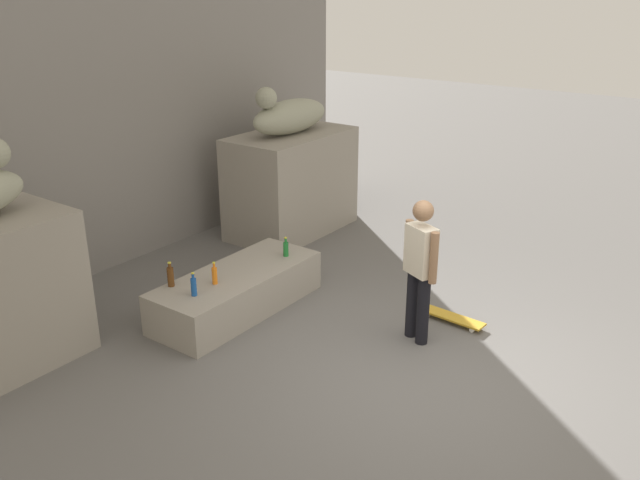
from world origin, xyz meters
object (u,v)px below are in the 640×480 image
at_px(bottle_orange, 215,275).
at_px(skateboard, 452,317).
at_px(skater, 420,265).
at_px(statue_reclining_right, 289,115).
at_px(bottle_brown, 171,276).
at_px(bottle_blue, 194,286).
at_px(bottle_green, 286,249).

bearing_deg(bottle_orange, skateboard, -53.97).
bearing_deg(skater, statue_reclining_right, -5.22).
bearing_deg(skateboard, statue_reclining_right, -16.79).
height_order(skateboard, bottle_brown, bottle_brown).
distance_m(statue_reclining_right, bottle_brown, 3.67).
relative_size(skateboard, bottle_blue, 2.87).
relative_size(skater, bottle_green, 6.40).
bearing_deg(bottle_blue, bottle_brown, 87.35).
relative_size(statue_reclining_right, bottle_green, 6.16).
bearing_deg(statue_reclining_right, bottle_blue, 21.78).
xyz_separation_m(statue_reclining_right, bottle_orange, (-2.98, -1.24, -1.28)).
bearing_deg(bottle_orange, bottle_brown, 133.09).
xyz_separation_m(statue_reclining_right, skater, (-1.93, -3.37, -0.98)).
xyz_separation_m(skater, bottle_brown, (-1.40, 2.50, -0.29)).
bearing_deg(statue_reclining_right, bottle_orange, 23.55).
distance_m(skater, bottle_blue, 2.55).
bearing_deg(bottle_brown, bottle_green, -18.95).
bearing_deg(statue_reclining_right, skateboard, 70.55).
xyz_separation_m(bottle_orange, bottle_blue, (-0.37, -0.03, 0.00)).
relative_size(bottle_green, bottle_brown, 0.86).
relative_size(skateboard, bottle_green, 3.11).
bearing_deg(bottle_blue, bottle_green, -4.27).
bearing_deg(skater, skateboard, -80.50).
distance_m(bottle_brown, bottle_blue, 0.40).
bearing_deg(bottle_green, statue_reclining_right, 37.10).
distance_m(skateboard, bottle_green, 2.28).
bearing_deg(bottle_orange, bottle_green, -7.16).
bearing_deg(skateboard, bottle_orange, 39.69).
bearing_deg(skateboard, bottle_brown, 40.76).
height_order(statue_reclining_right, skateboard, statue_reclining_right).
height_order(statue_reclining_right, bottle_blue, statue_reclining_right).
bearing_deg(bottle_green, skater, -92.77).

